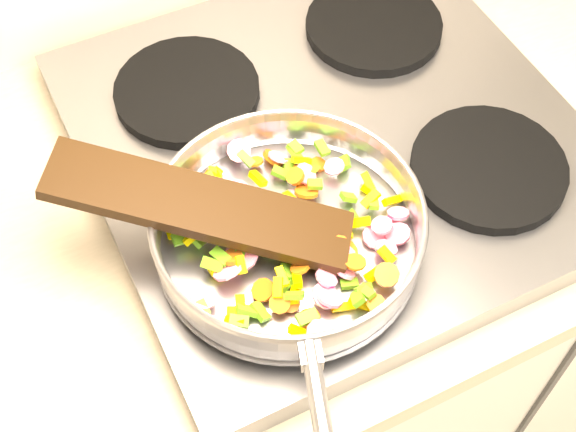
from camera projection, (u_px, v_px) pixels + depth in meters
name	position (u px, v px, depth m)	size (l,w,h in m)	color
cooktop	(331.00, 142.00, 1.03)	(0.60, 0.60, 0.04)	#939399
grate_fl	(281.00, 254.00, 0.90)	(0.19, 0.19, 0.02)	black
grate_fr	(489.00, 168.00, 0.97)	(0.19, 0.19, 0.02)	black
grate_bl	(187.00, 91.00, 1.04)	(0.19, 0.19, 0.02)	black
grate_br	(374.00, 26.00, 1.11)	(0.19, 0.19, 0.02)	black
saute_pan	(288.00, 229.00, 0.87)	(0.34, 0.49, 0.06)	#9E9EA5
vegetable_heap	(295.00, 236.00, 0.88)	(0.27, 0.29, 0.05)	#FDE000
wooden_spatula	(201.00, 206.00, 0.86)	(0.33, 0.07, 0.02)	black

